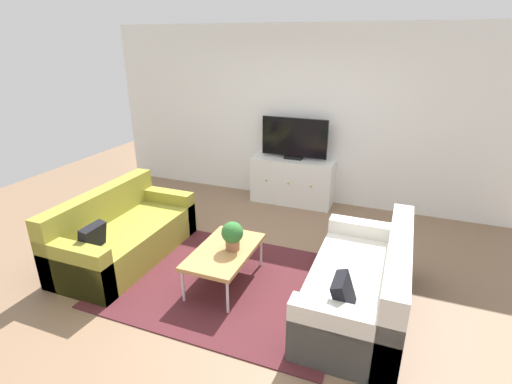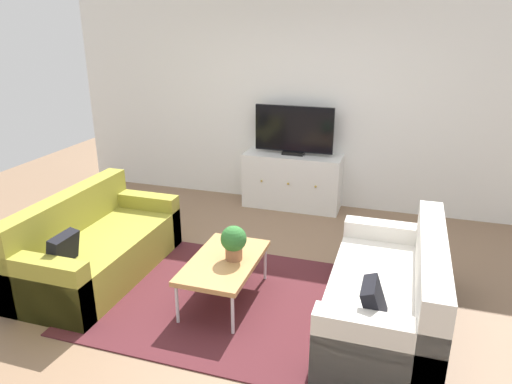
% 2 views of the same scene
% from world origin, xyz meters
% --- Properties ---
extents(ground_plane, '(10.00, 10.00, 0.00)m').
position_xyz_m(ground_plane, '(0.00, 0.00, 0.00)').
color(ground_plane, '#84664C').
extents(wall_back, '(6.40, 0.12, 2.70)m').
position_xyz_m(wall_back, '(0.00, 2.55, 1.35)').
color(wall_back, white).
rests_on(wall_back, ground_plane).
extents(area_rug, '(2.50, 1.90, 0.01)m').
position_xyz_m(area_rug, '(0.00, -0.15, 0.01)').
color(area_rug, '#4C1E23').
rests_on(area_rug, ground_plane).
extents(couch_left_side, '(0.86, 1.77, 0.82)m').
position_xyz_m(couch_left_side, '(-1.43, -0.10, 0.28)').
color(couch_left_side, olive).
rests_on(couch_left_side, ground_plane).
extents(couch_right_side, '(0.86, 1.77, 0.82)m').
position_xyz_m(couch_right_side, '(1.43, -0.10, 0.28)').
color(couch_right_side, silver).
rests_on(couch_right_side, ground_plane).
extents(coffee_table, '(0.57, 0.98, 0.41)m').
position_xyz_m(coffee_table, '(-0.02, -0.15, 0.38)').
color(coffee_table, '#B7844C').
rests_on(coffee_table, ground_plane).
extents(potted_plant, '(0.23, 0.23, 0.31)m').
position_xyz_m(potted_plant, '(0.06, -0.11, 0.58)').
color(potted_plant, '#936042').
rests_on(potted_plant, coffee_table).
extents(tv_console, '(1.29, 0.47, 0.73)m').
position_xyz_m(tv_console, '(0.01, 2.27, 0.36)').
color(tv_console, white).
rests_on(tv_console, ground_plane).
extents(flat_screen_tv, '(1.03, 0.16, 0.64)m').
position_xyz_m(flat_screen_tv, '(0.01, 2.29, 1.05)').
color(flat_screen_tv, black).
rests_on(flat_screen_tv, tv_console).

